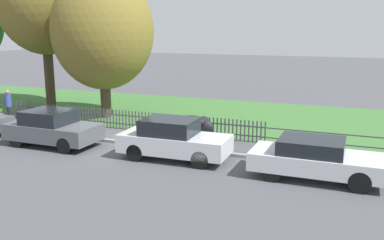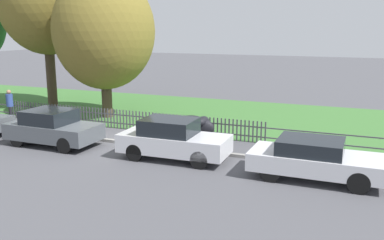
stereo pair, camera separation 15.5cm
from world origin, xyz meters
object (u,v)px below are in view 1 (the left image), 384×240
(parked_car_red_compact, at_px, (316,158))
(tree_mid_park, at_px, (103,31))
(pedestrian_near_fence, at_px, (8,104))
(parked_car_navy_estate, at_px, (173,139))
(parked_car_black_saloon, at_px, (52,128))
(covered_motorcycle, at_px, (194,126))

(parked_car_red_compact, bearing_deg, tree_mid_park, 153.89)
(pedestrian_near_fence, bearing_deg, parked_car_red_compact, -143.88)
(parked_car_navy_estate, bearing_deg, parked_car_red_compact, -4.25)
(parked_car_black_saloon, height_order, covered_motorcycle, parked_car_black_saloon)
(parked_car_navy_estate, height_order, covered_motorcycle, parked_car_navy_estate)
(parked_car_navy_estate, xyz_separation_m, covered_motorcycle, (-0.23, 2.62, -0.08))
(parked_car_red_compact, distance_m, pedestrian_near_fence, 15.73)
(parked_car_black_saloon, bearing_deg, tree_mid_park, 101.20)
(tree_mid_park, xyz_separation_m, pedestrian_near_fence, (-3.91, -2.94, -3.63))
(parked_car_red_compact, xyz_separation_m, pedestrian_near_fence, (-15.48, 2.78, 0.26))
(parked_car_navy_estate, distance_m, pedestrian_near_fence, 10.70)
(parked_car_black_saloon, height_order, tree_mid_park, tree_mid_park)
(pedestrian_near_fence, bearing_deg, parked_car_black_saloon, -162.11)
(pedestrian_near_fence, bearing_deg, covered_motorcycle, -133.38)
(parked_car_red_compact, distance_m, covered_motorcycle, 6.03)
(covered_motorcycle, bearing_deg, parked_car_red_compact, -25.92)
(tree_mid_park, relative_size, pedestrian_near_fence, 4.58)
(tree_mid_park, bearing_deg, covered_motorcycle, -24.73)
(parked_car_black_saloon, relative_size, tree_mid_park, 0.50)
(parked_car_red_compact, height_order, tree_mid_park, tree_mid_park)
(parked_car_red_compact, relative_size, covered_motorcycle, 2.10)
(parked_car_red_compact, height_order, pedestrian_near_fence, pedestrian_near_fence)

